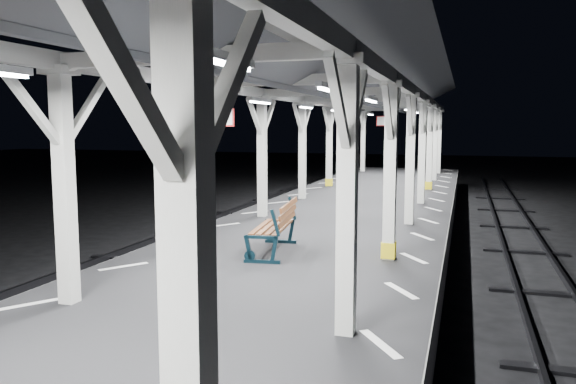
% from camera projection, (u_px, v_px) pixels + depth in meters
% --- Properties ---
extents(ground, '(120.00, 120.00, 0.00)m').
position_uv_depth(ground, '(252.00, 336.00, 9.42)').
color(ground, black).
rests_on(ground, ground).
extents(platform, '(6.00, 50.00, 1.00)m').
position_uv_depth(platform, '(252.00, 307.00, 9.36)').
color(platform, black).
rests_on(platform, ground).
extents(hazard_stripes_left, '(1.00, 48.00, 0.01)m').
position_uv_depth(hazard_stripes_left, '(124.00, 266.00, 10.03)').
color(hazard_stripes_left, silver).
rests_on(hazard_stripes_left, platform).
extents(hazard_stripes_right, '(1.00, 48.00, 0.01)m').
position_uv_depth(hazard_stripes_right, '(401.00, 291.00, 8.57)').
color(hazard_stripes_right, silver).
rests_on(hazard_stripes_right, platform).
extents(track_left, '(2.20, 60.00, 0.16)m').
position_uv_depth(track_left, '(12.00, 303.00, 10.90)').
color(track_left, '#2D2D33').
rests_on(track_left, ground).
extents(canopy, '(5.40, 49.00, 4.65)m').
position_uv_depth(canopy, '(249.00, 59.00, 8.86)').
color(canopy, silver).
rests_on(canopy, platform).
extents(bench_mid, '(0.94, 1.96, 1.02)m').
position_uv_depth(bench_mid, '(277.00, 226.00, 11.07)').
color(bench_mid, black).
rests_on(bench_mid, platform).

